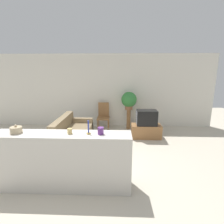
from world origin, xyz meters
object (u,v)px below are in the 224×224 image
(wooden_chair, at_px, (103,115))
(potted_plant, at_px, (129,100))
(television, at_px, (146,118))
(couch, at_px, (73,135))
(decorative_bowl, at_px, (16,130))

(wooden_chair, distance_m, potted_plant, 1.09)
(television, distance_m, potted_plant, 1.08)
(couch, height_order, television, television)
(couch, bearing_deg, decorative_bowl, -102.49)
(potted_plant, height_order, decorative_bowl, potted_plant)
(decorative_bowl, bearing_deg, television, 43.66)
(potted_plant, bearing_deg, television, -59.51)
(couch, distance_m, wooden_chair, 1.66)
(couch, distance_m, decorative_bowl, 2.17)
(television, distance_m, wooden_chair, 1.69)
(television, relative_size, decorative_bowl, 3.25)
(wooden_chair, bearing_deg, television, -31.89)
(television, bearing_deg, couch, -165.83)
(wooden_chair, relative_size, decorative_bowl, 4.86)
(wooden_chair, height_order, decorative_bowl, decorative_bowl)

